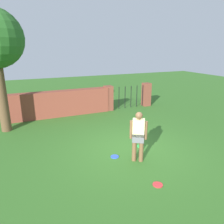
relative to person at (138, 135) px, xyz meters
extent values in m
plane|color=#336623|center=(0.16, 0.74, -0.90)|extent=(40.00, 40.00, 0.00)
cube|color=brown|center=(-1.34, 5.65, -0.23)|extent=(5.21, 0.50, 1.34)
cylinder|color=brown|center=(-3.90, 4.51, 0.68)|extent=(0.41, 0.41, 3.16)
cylinder|color=brown|center=(-0.09, 0.06, -0.47)|extent=(0.14, 0.14, 0.85)
cylinder|color=brown|center=(0.09, -0.06, -0.47)|extent=(0.14, 0.14, 0.85)
cube|color=slate|center=(0.00, 0.00, -0.10)|extent=(0.42, 0.38, 0.28)
cube|color=beige|center=(0.00, 0.00, 0.23)|extent=(0.42, 0.38, 0.55)
sphere|color=brown|center=(0.00, 0.00, 0.61)|extent=(0.22, 0.22, 0.22)
cylinder|color=brown|center=(-0.19, 0.12, 0.15)|extent=(0.09, 0.09, 0.58)
cylinder|color=brown|center=(0.19, -0.12, 0.15)|extent=(0.09, 0.09, 0.58)
cube|color=brown|center=(1.36, 5.65, -0.20)|extent=(0.44, 0.44, 1.40)
cube|color=brown|center=(3.88, 5.65, -0.20)|extent=(0.44, 0.44, 1.40)
cylinder|color=black|center=(1.63, 5.65, -0.25)|extent=(0.04, 0.04, 1.30)
cylinder|color=black|center=(2.03, 5.65, -0.25)|extent=(0.04, 0.04, 1.30)
cylinder|color=black|center=(2.42, 5.65, -0.25)|extent=(0.04, 0.04, 1.30)
cylinder|color=black|center=(2.82, 5.65, -0.25)|extent=(0.04, 0.04, 1.30)
cylinder|color=black|center=(3.21, 5.65, -0.25)|extent=(0.04, 0.04, 1.30)
cylinder|color=black|center=(3.61, 5.65, -0.25)|extent=(0.04, 0.04, 1.30)
cylinder|color=blue|center=(-0.56, 0.51, -0.89)|extent=(0.27, 0.27, 0.02)
cylinder|color=green|center=(0.62, 0.84, -0.89)|extent=(0.27, 0.27, 0.02)
cylinder|color=red|center=(-0.14, -1.31, -0.89)|extent=(0.27, 0.27, 0.02)
camera|label=1|loc=(-3.16, -5.21, 2.56)|focal=34.13mm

